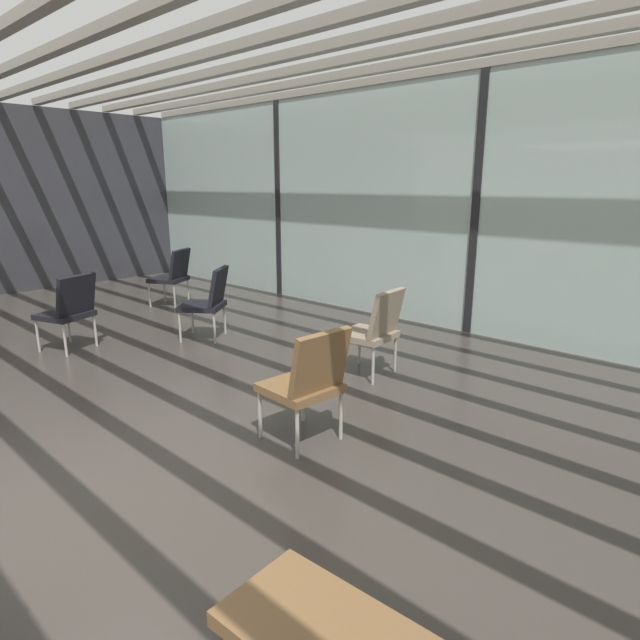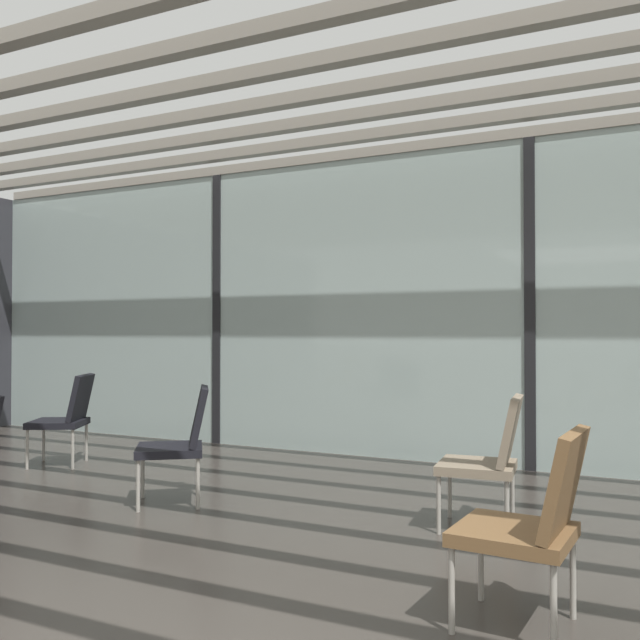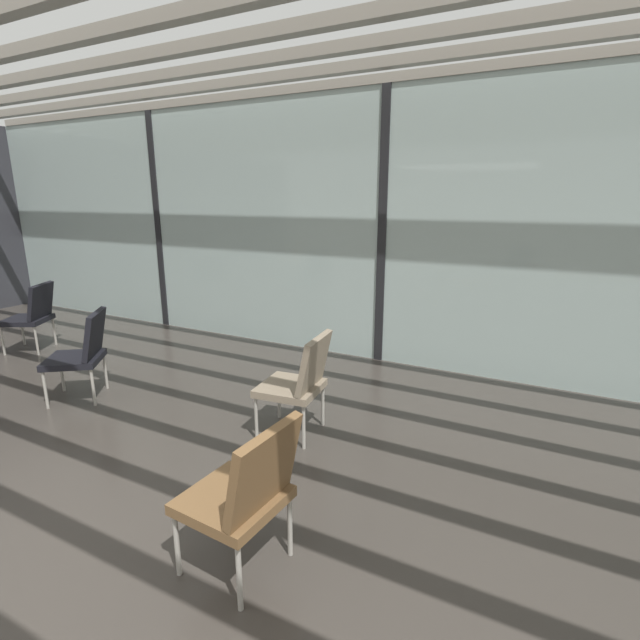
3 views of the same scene
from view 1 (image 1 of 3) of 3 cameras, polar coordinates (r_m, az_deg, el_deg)
The scene contains 10 objects.
ground_plane at distance 3.64m, azimuth -28.66°, elevation -17.56°, with size 60.00×60.00×0.00m, color #38332D.
glass_curtain_wall at distance 6.74m, azimuth 16.66°, elevation 11.55°, with size 14.00×0.08×3.09m, color #A3B7B2.
window_mullion_0 at distance 8.89m, azimuth -4.35°, elevation 12.68°, with size 0.10×0.12×3.09m, color black.
window_mullion_1 at distance 6.74m, azimuth 16.66°, elevation 11.55°, with size 0.10×0.12×3.09m, color black.
parked_airplane at distance 12.36m, azimuth 27.66°, elevation 13.79°, with size 10.87×4.02×4.02m.
lounge_chair_1 at distance 6.45m, azimuth -11.94°, elevation 2.28°, with size 0.71×0.70×0.87m.
lounge_chair_2 at distance 6.48m, azimuth -25.46°, elevation 1.23°, with size 0.65×0.63×0.87m.
lounge_chair_3 at distance 5.09m, azimuth 5.91°, elevation -0.76°, with size 0.57×0.54×0.87m.
lounge_chair_4 at distance 8.39m, azimuth -15.61°, elevation 4.86°, with size 0.69×0.67×0.87m.
lounge_chair_7 at distance 3.74m, azimuth -1.29°, elevation -6.36°, with size 0.55×0.51×0.87m.
Camera 1 is at (3.04, -0.81, 1.83)m, focal length 29.60 mm.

